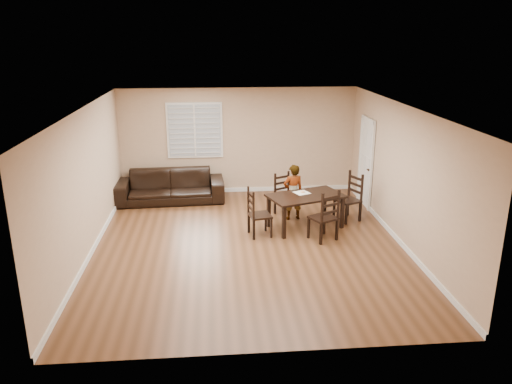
% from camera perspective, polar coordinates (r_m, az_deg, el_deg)
% --- Properties ---
extents(ground, '(7.00, 7.00, 0.00)m').
position_cam_1_polar(ground, '(9.90, -0.85, -6.04)').
color(ground, brown).
rests_on(ground, ground).
extents(room, '(6.04, 7.04, 2.72)m').
position_cam_1_polar(room, '(9.50, -0.76, 4.43)').
color(room, tan).
rests_on(room, ground).
extents(dining_table, '(1.75, 1.34, 0.73)m').
position_cam_1_polar(dining_table, '(10.60, 5.70, -0.81)').
color(dining_table, black).
rests_on(dining_table, ground).
extents(chair_near, '(0.58, 0.56, 0.97)m').
position_cam_1_polar(chair_near, '(11.47, 3.14, -0.34)').
color(chair_near, black).
rests_on(chair_near, ground).
extents(chair_far, '(0.63, 0.62, 1.07)m').
position_cam_1_polar(chair_far, '(9.99, 8.16, -3.02)').
color(chair_far, black).
rests_on(chair_far, ground).
extents(chair_left, '(0.50, 0.53, 1.01)m').
position_cam_1_polar(chair_left, '(10.16, -0.21, -2.62)').
color(chair_left, black).
rests_on(chair_left, ground).
extents(chair_right, '(0.61, 0.63, 1.08)m').
position_cam_1_polar(chair_right, '(11.28, 10.94, -0.71)').
color(chair_right, black).
rests_on(chair_right, ground).
extents(child, '(0.51, 0.38, 1.26)m').
position_cam_1_polar(child, '(11.07, 4.26, -0.01)').
color(child, gray).
rests_on(child, ground).
extents(napkin, '(0.39, 0.39, 0.00)m').
position_cam_1_polar(napkin, '(10.71, 5.25, -0.08)').
color(napkin, beige).
rests_on(napkin, dining_table).
extents(donut, '(0.09, 0.09, 0.03)m').
position_cam_1_polar(donut, '(10.72, 5.35, 0.04)').
color(donut, '#D28F4B').
rests_on(donut, napkin).
extents(sofa, '(2.66, 1.15, 0.76)m').
position_cam_1_polar(sofa, '(12.47, -9.78, 0.64)').
color(sofa, black).
rests_on(sofa, ground).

